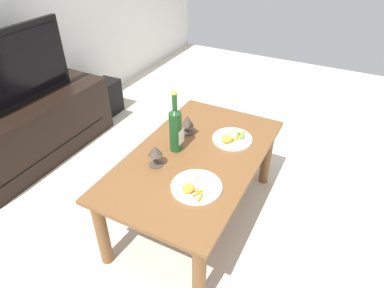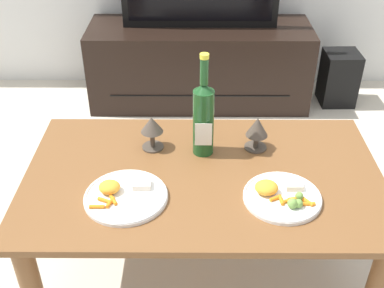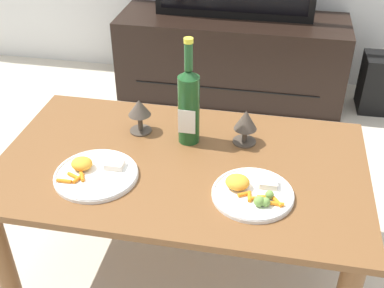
% 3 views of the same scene
% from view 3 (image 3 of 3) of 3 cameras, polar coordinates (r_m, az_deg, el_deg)
% --- Properties ---
extents(ground_plane, '(6.40, 6.40, 0.00)m').
position_cam_3_polar(ground_plane, '(1.99, -1.09, -14.06)').
color(ground_plane, beige).
extents(dining_table, '(1.25, 0.73, 0.51)m').
position_cam_3_polar(dining_table, '(1.70, -1.25, -4.51)').
color(dining_table, brown).
rests_on(dining_table, ground_plane).
extents(tv_stand, '(1.37, 0.46, 0.50)m').
position_cam_3_polar(tv_stand, '(3.04, 4.60, 10.14)').
color(tv_stand, black).
rests_on(tv_stand, ground_plane).
extents(floor_speaker, '(0.22, 0.22, 0.34)m').
position_cam_3_polar(floor_speaker, '(3.10, 21.22, 6.71)').
color(floor_speaker, black).
rests_on(floor_speaker, ground_plane).
extents(wine_bottle, '(0.08, 0.08, 0.39)m').
position_cam_3_polar(wine_bottle, '(1.67, -0.22, 4.81)').
color(wine_bottle, '#19471E').
rests_on(wine_bottle, dining_table).
extents(goblet_left, '(0.08, 0.08, 0.13)m').
position_cam_3_polar(goblet_left, '(1.77, -6.23, 4.00)').
color(goblet_left, '#473D33').
rests_on(goblet_left, dining_table).
extents(goblet_right, '(0.08, 0.08, 0.13)m').
position_cam_3_polar(goblet_right, '(1.71, 6.35, 2.60)').
color(goblet_right, '#473D33').
rests_on(goblet_right, dining_table).
extents(dinner_plate_left, '(0.27, 0.27, 0.05)m').
position_cam_3_polar(dinner_plate_left, '(1.60, -11.36, -3.40)').
color(dinner_plate_left, white).
rests_on(dinner_plate_left, dining_table).
extents(dinner_plate_right, '(0.25, 0.25, 0.05)m').
position_cam_3_polar(dinner_plate_right, '(1.51, 7.10, -5.68)').
color(dinner_plate_right, white).
rests_on(dinner_plate_right, dining_table).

